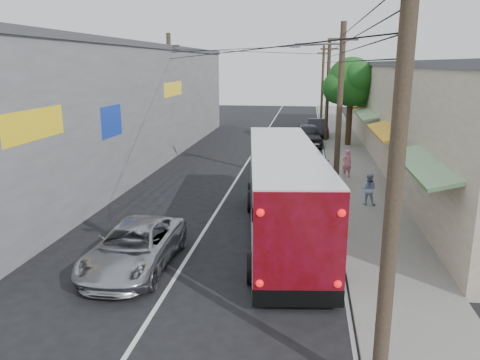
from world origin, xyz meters
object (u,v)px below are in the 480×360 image
object	(u,v)px
parked_suv	(308,164)
parked_car_mid	(308,135)
pedestrian_near	(347,163)
pedestrian_far	(369,189)
jeepney	(134,247)
parked_car_far	(318,128)
coach_bus	(283,190)

from	to	relation	value
parked_suv	parked_car_mid	distance (m)	10.51
parked_car_mid	pedestrian_near	xyz separation A→B (m)	(2.10, -10.68, 0.07)
parked_car_mid	parked_suv	bearing A→B (deg)	-94.89
parked_suv	parked_car_mid	bearing A→B (deg)	83.97
pedestrian_near	pedestrian_far	distance (m)	5.09
jeepney	pedestrian_near	distance (m)	14.48
parked_car_far	pedestrian_near	bearing A→B (deg)	-87.52
jeepney	parked_suv	bearing A→B (deg)	67.82
jeepney	pedestrian_far	xyz separation A→B (m)	(7.84, 7.44, 0.15)
parked_car_far	parked_car_mid	bearing A→B (deg)	-102.61
coach_bus	jeepney	size ratio (longest dim) A/B	2.34
parked_car_mid	pedestrian_near	size ratio (longest dim) A/B	3.11
parked_suv	pedestrian_far	world-z (taller)	parked_suv
parked_suv	pedestrian_near	size ratio (longest dim) A/B	3.47
parked_car_far	pedestrian_near	distance (m)	15.18
pedestrian_near	parked_car_far	bearing A→B (deg)	-107.24
parked_suv	pedestrian_far	size ratio (longest dim) A/B	3.74
jeepney	parked_car_mid	distance (m)	23.76
parked_car_mid	pedestrian_far	bearing A→B (deg)	-85.37
pedestrian_near	pedestrian_far	world-z (taller)	pedestrian_near
parked_car_far	pedestrian_far	bearing A→B (deg)	-87.21
pedestrian_near	pedestrian_far	bearing A→B (deg)	73.99
jeepney	pedestrian_near	xyz separation A→B (m)	(7.30, 12.50, 0.21)
parked_car_mid	pedestrian_far	size ratio (longest dim) A/B	3.35
pedestrian_far	parked_suv	bearing A→B (deg)	-48.68
jeepney	parked_suv	world-z (taller)	parked_suv
parked_car_far	jeepney	bearing A→B (deg)	-104.66
coach_bus	parked_suv	xyz separation A→B (m)	(0.88, 9.10, -0.90)
parked_suv	jeepney	bearing A→B (deg)	-118.33
parked_car_mid	pedestrian_far	distance (m)	15.96
coach_bus	pedestrian_near	size ratio (longest dim) A/B	7.43
parked_suv	pedestrian_near	bearing A→B (deg)	-10.72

